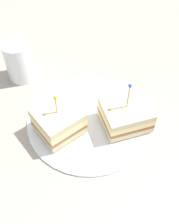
{
  "coord_description": "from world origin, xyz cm",
  "views": [
    {
      "loc": [
        -36.32,
        -5.11,
        47.6
      ],
      "look_at": [
        0.0,
        0.0,
        2.95
      ],
      "focal_mm": 44.78,
      "sensor_mm": 36.0,
      "label": 1
    }
  ],
  "objects": [
    {
      "name": "drink_glass",
      "position": [
        11.43,
        18.26,
        4.49
      ],
      "size": [
        6.43,
        6.43,
        9.68
      ],
      "color": "#B74C33",
      "rests_on": "ground_plane"
    },
    {
      "name": "plate",
      "position": [
        0.0,
        0.0,
        0.47
      ],
      "size": [
        26.64,
        26.64,
        0.95
      ],
      "primitive_type": "cylinder",
      "color": "white",
      "rests_on": "ground_plane"
    },
    {
      "name": "sandwich_half_front",
      "position": [
        -3.75,
        5.72,
        3.71
      ],
      "size": [
        11.61,
        11.6,
        9.93
      ],
      "color": "beige",
      "rests_on": "plate"
    },
    {
      "name": "ground_plane",
      "position": [
        0.0,
        0.0,
        -1.0
      ],
      "size": [
        116.04,
        116.04,
        2.0
      ],
      "primitive_type": "cube",
      "color": "#9E9384"
    },
    {
      "name": "sandwich_half_back",
      "position": [
        -0.47,
        -7.41,
        3.46
      ],
      "size": [
        11.55,
        12.02,
        11.1
      ],
      "color": "beige",
      "rests_on": "plate"
    }
  ]
}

